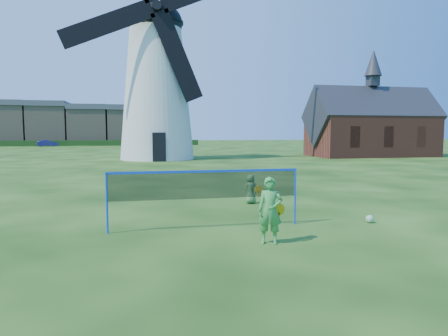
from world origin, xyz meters
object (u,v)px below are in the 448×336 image
(play_ball, at_px, (370,219))
(player_girl, at_px, (270,211))
(badminton_net, at_px, (206,186))
(car_right, at_px, (47,143))
(windmill, at_px, (156,82))
(player_boy, at_px, (251,189))
(chapel, at_px, (371,127))

(play_ball, bearing_deg, player_girl, -157.63)
(badminton_net, bearing_deg, car_right, 105.02)
(player_girl, relative_size, play_ball, 6.94)
(windmill, height_order, player_boy, windmill)
(badminton_net, distance_m, player_girl, 2.13)
(chapel, relative_size, badminton_net, 2.57)
(chapel, xyz_separation_m, player_girl, (-20.88, -29.23, -2.32))
(play_ball, bearing_deg, badminton_net, 176.08)
(windmill, distance_m, chapel, 22.44)
(badminton_net, height_order, player_boy, badminton_net)
(player_girl, xyz_separation_m, play_ball, (3.41, 1.40, -0.65))
(windmill, height_order, player_girl, windmill)
(play_ball, bearing_deg, windmill, 99.35)
(windmill, bearing_deg, player_girl, -87.69)
(chapel, bearing_deg, player_girl, -125.53)
(windmill, bearing_deg, car_right, 115.27)
(chapel, xyz_separation_m, player_boy, (-19.90, -24.20, -2.56))
(player_boy, bearing_deg, badminton_net, 46.16)
(chapel, relative_size, player_girl, 8.49)
(windmill, bearing_deg, player_boy, -84.92)
(badminton_net, xyz_separation_m, play_ball, (4.61, -0.32, -1.03))
(chapel, height_order, car_right, chapel)
(badminton_net, relative_size, car_right, 1.44)
(chapel, bearing_deg, badminton_net, -128.75)
(car_right, bearing_deg, windmill, -168.32)
(chapel, xyz_separation_m, car_right, (-39.27, 36.55, -2.51))
(badminton_net, relative_size, player_boy, 4.83)
(chapel, relative_size, player_boy, 12.41)
(car_right, bearing_deg, badminton_net, -178.57)
(windmill, height_order, play_ball, windmill)
(badminton_net, bearing_deg, chapel, 51.25)
(chapel, distance_m, car_right, 53.71)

